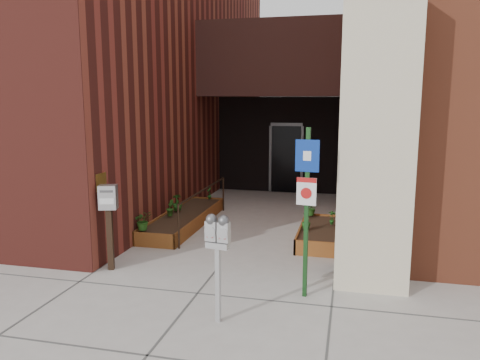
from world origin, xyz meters
The scene contains 15 objects.
ground centered at (0.00, 0.00, 0.00)m, with size 80.00×80.00×0.00m, color #9E9991.
architecture centered at (-0.18, 6.89, 4.98)m, with size 20.00×14.60×10.00m.
planter_left centered at (-1.55, 2.70, 0.13)m, with size 0.90×3.60×0.30m.
planter_right centered at (1.60, 2.20, 0.13)m, with size 0.80×2.20×0.30m.
handrail centered at (-1.05, 2.65, 0.75)m, with size 0.04×3.34×0.90m.
parking_meter centered at (0.56, -1.80, 1.13)m, with size 0.33×0.17×1.46m.
sign_post centered at (1.59, -0.73, 1.55)m, with size 0.34×0.10×2.51m.
payment_dropbox centered at (-1.78, -0.36, 1.07)m, with size 0.34×0.29×1.48m.
shrub_left_a centered at (-1.85, 1.10, 0.50)m, with size 0.35×0.35×0.39m, color #265A19.
shrub_left_b centered at (-1.77, 2.34, 0.48)m, with size 0.20×0.20×0.37m, color #285D1A.
shrub_left_c centered at (-1.79, 2.85, 0.50)m, with size 0.22×0.22×0.40m, color #1F5418.
shrub_left_d centered at (-1.44, 4.30, 0.46)m, with size 0.17×0.17×0.32m, color #1C611B.
shrub_right_a centered at (1.35, 1.95, 0.46)m, with size 0.18×0.18×0.32m, color #205C1A.
shrub_right_b centered at (1.85, 2.42, 0.45)m, with size 0.16×0.16×0.30m, color #1D5F1B.
shrub_right_c centered at (1.35, 3.10, 0.47)m, with size 0.31×0.31×0.34m, color #1F4F16.
Camera 1 is at (2.18, -7.36, 2.88)m, focal length 35.00 mm.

